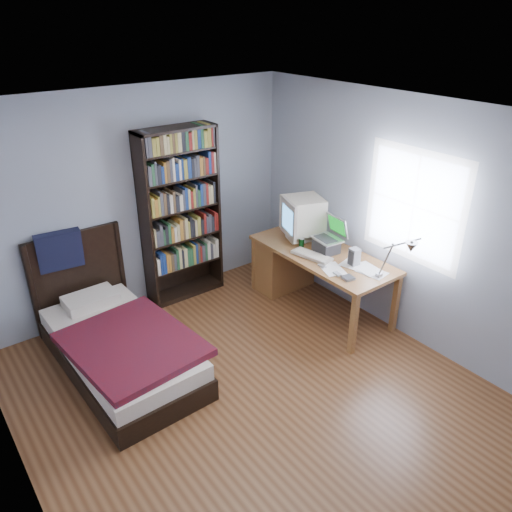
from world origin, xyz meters
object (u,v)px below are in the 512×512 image
Objects in this scene: crt_monitor at (302,216)px; desk_lamp at (406,250)px; bookshelf at (181,216)px; bed at (117,342)px; desk at (293,261)px; speaker at (354,257)px; laptop at (328,242)px; soda_can at (301,243)px; keyboard at (312,256)px.

desk_lamp is (-0.10, -1.53, 0.18)m from crt_monitor.
bed is (-1.23, -0.80, -0.77)m from bookshelf.
crt_monitor is at bearing -50.59° from desk.
bookshelf is at bearing 128.88° from speaker.
crt_monitor is 0.87m from speaker.
laptop is at bearing 84.25° from desk_lamp.
crt_monitor is at bearing -36.48° from bookshelf.
laptop is 2.48m from bed.
soda_can is 1.43m from bookshelf.
desk_lamp is 0.29× the size of bookshelf.
keyboard is 0.22× the size of bed.
laptop reaches higher than soda_can.
desk is 0.61m from crt_monitor.
desk_lamp is at bearing -66.52° from bookshelf.
desk is 2.31m from bed.
speaker is 0.10× the size of bookshelf.
crt_monitor is 0.28× the size of bed.
desk_lamp is 3.03× the size of speaker.
bookshelf is 1.00× the size of bed.
keyboard is at bearing 179.93° from laptop.
desk_lamp is 1.20m from keyboard.
desk is at bearing 98.53° from speaker.
desk_lamp is 2.90m from bed.
speaker is at bearing -77.18° from soda_can.
speaker is (-0.01, -0.41, -0.01)m from laptop.
desk_lamp reaches higher than soda_can.
bed is (-2.13, 0.47, -0.49)m from keyboard.
bookshelf reaches higher than keyboard.
laptop is 0.19× the size of bookshelf.
desk is at bearing -35.57° from bookshelf.
soda_can is (-0.05, 1.35, -0.42)m from desk_lamp.
desk is 8.96× the size of speaker.
laptop is 0.25m from keyboard.
desk is at bearing 69.01° from soda_can.
soda_can is 2.28m from bed.
laptop is 0.19× the size of bed.
crt_monitor is 0.47m from laptop.
bookshelf is at bearing 143.52° from crt_monitor.
laptop is 2.04× the size of speaker.
soda_can is 0.05× the size of bookshelf.
bookshelf reaches higher than desk.
keyboard is 2.24m from bed.
desk_lamp reaches higher than speaker.
crt_monitor reaches higher than laptop.
desk is at bearing 97.67° from laptop.
bookshelf reaches higher than laptop.
crt_monitor is 5.38× the size of soda_can.
bookshelf is at bearing 113.48° from desk_lamp.
bookshelf is 1.66m from bed.
bed is at bearing 174.48° from soda_can.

